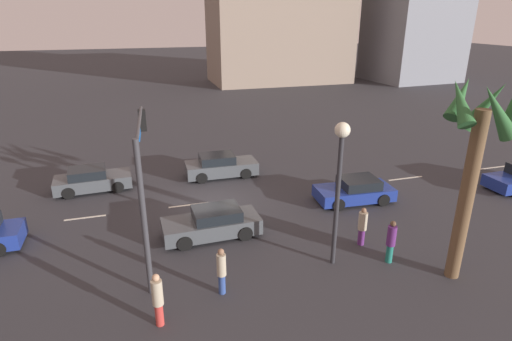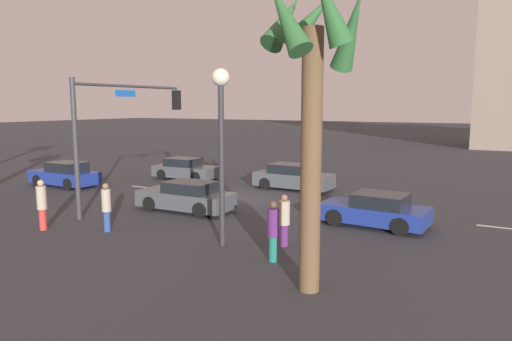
{
  "view_description": "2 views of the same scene",
  "coord_description": "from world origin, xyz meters",
  "px_view_note": "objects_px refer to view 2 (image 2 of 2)",
  "views": [
    {
      "loc": [
        3.43,
        19.44,
        9.17
      ],
      "look_at": [
        -1.99,
        1.26,
        2.01
      ],
      "focal_mm": 29.08,
      "sensor_mm": 36.0,
      "label": 1
    },
    {
      "loc": [
        -11.48,
        19.06,
        4.53
      ],
      "look_at": [
        -1.83,
        1.71,
        1.72
      ],
      "focal_mm": 32.33,
      "sensor_mm": 36.0,
      "label": 2
    }
  ],
  "objects_px": {
    "streetlamp": "(221,122)",
    "pedestrian_0": "(284,219)",
    "car_0": "(186,197)",
    "pedestrian_2": "(106,206)",
    "pedestrian_3": "(273,230)",
    "car_4": "(186,169)",
    "palm_tree_1": "(312,75)",
    "car_5": "(375,210)",
    "pedestrian_1": "(42,203)",
    "car_3": "(293,178)",
    "traffic_signal": "(120,120)",
    "car_2": "(65,175)"
  },
  "relations": [
    {
      "from": "streetlamp",
      "to": "pedestrian_0",
      "type": "xyz_separation_m",
      "value": [
        -1.78,
        -0.93,
        -3.13
      ]
    },
    {
      "from": "car_0",
      "to": "car_3",
      "type": "distance_m",
      "value": 7.23
    },
    {
      "from": "traffic_signal",
      "to": "pedestrian_0",
      "type": "distance_m",
      "value": 9.22
    },
    {
      "from": "pedestrian_1",
      "to": "pedestrian_3",
      "type": "height_order",
      "value": "pedestrian_1"
    },
    {
      "from": "pedestrian_0",
      "to": "palm_tree_1",
      "type": "distance_m",
      "value": 5.65
    },
    {
      "from": "palm_tree_1",
      "to": "car_0",
      "type": "bearing_deg",
      "value": -34.51
    },
    {
      "from": "pedestrian_3",
      "to": "palm_tree_1",
      "type": "xyz_separation_m",
      "value": [
        -1.73,
        1.46,
        4.27
      ]
    },
    {
      "from": "car_5",
      "to": "palm_tree_1",
      "type": "height_order",
      "value": "palm_tree_1"
    },
    {
      "from": "car_4",
      "to": "palm_tree_1",
      "type": "distance_m",
      "value": 18.84
    },
    {
      "from": "car_3",
      "to": "pedestrian_1",
      "type": "distance_m",
      "value": 12.88
    },
    {
      "from": "car_4",
      "to": "pedestrian_2",
      "type": "relative_size",
      "value": 2.31
    },
    {
      "from": "traffic_signal",
      "to": "pedestrian_0",
      "type": "height_order",
      "value": "traffic_signal"
    },
    {
      "from": "car_4",
      "to": "traffic_signal",
      "type": "xyz_separation_m",
      "value": [
        -2.7,
        7.98,
        3.29
      ]
    },
    {
      "from": "car_0",
      "to": "traffic_signal",
      "type": "xyz_separation_m",
      "value": [
        2.7,
        1.05,
        3.29
      ]
    },
    {
      "from": "pedestrian_3",
      "to": "car_4",
      "type": "bearing_deg",
      "value": -43.2
    },
    {
      "from": "car_0",
      "to": "pedestrian_3",
      "type": "height_order",
      "value": "pedestrian_3"
    },
    {
      "from": "car_5",
      "to": "pedestrian_0",
      "type": "bearing_deg",
      "value": 64.33
    },
    {
      "from": "car_4",
      "to": "pedestrian_1",
      "type": "relative_size",
      "value": 2.21
    },
    {
      "from": "streetlamp",
      "to": "palm_tree_1",
      "type": "relative_size",
      "value": 0.76
    },
    {
      "from": "car_4",
      "to": "pedestrian_0",
      "type": "height_order",
      "value": "pedestrian_0"
    },
    {
      "from": "car_4",
      "to": "palm_tree_1",
      "type": "height_order",
      "value": "palm_tree_1"
    },
    {
      "from": "car_5",
      "to": "pedestrian_2",
      "type": "bearing_deg",
      "value": 33.81
    },
    {
      "from": "pedestrian_0",
      "to": "pedestrian_1",
      "type": "relative_size",
      "value": 0.92
    },
    {
      "from": "car_4",
      "to": "streetlamp",
      "type": "height_order",
      "value": "streetlamp"
    },
    {
      "from": "car_4",
      "to": "pedestrian_3",
      "type": "height_order",
      "value": "pedestrian_3"
    },
    {
      "from": "car_3",
      "to": "palm_tree_1",
      "type": "distance_m",
      "value": 14.64
    },
    {
      "from": "car_0",
      "to": "car_2",
      "type": "relative_size",
      "value": 1.02
    },
    {
      "from": "streetlamp",
      "to": "pedestrian_3",
      "type": "distance_m",
      "value": 3.79
    },
    {
      "from": "pedestrian_2",
      "to": "palm_tree_1",
      "type": "xyz_separation_m",
      "value": [
        -8.44,
        1.42,
        4.28
      ]
    },
    {
      "from": "car_0",
      "to": "pedestrian_3",
      "type": "distance_m",
      "value": 7.45
    },
    {
      "from": "palm_tree_1",
      "to": "car_3",
      "type": "bearing_deg",
      "value": -63.81
    },
    {
      "from": "pedestrian_0",
      "to": "pedestrian_3",
      "type": "distance_m",
      "value": 1.55
    },
    {
      "from": "palm_tree_1",
      "to": "pedestrian_1",
      "type": "bearing_deg",
      "value": -2.3
    },
    {
      "from": "car_0",
      "to": "pedestrian_2",
      "type": "xyz_separation_m",
      "value": [
        0.46,
        4.07,
        0.34
      ]
    },
    {
      "from": "pedestrian_0",
      "to": "pedestrian_2",
      "type": "xyz_separation_m",
      "value": [
        6.35,
        1.54,
        0.05
      ]
    },
    {
      "from": "car_2",
      "to": "traffic_signal",
      "type": "distance_m",
      "value": 8.31
    },
    {
      "from": "car_5",
      "to": "streetlamp",
      "type": "distance_m",
      "value": 7.04
    },
    {
      "from": "car_2",
      "to": "streetlamp",
      "type": "height_order",
      "value": "streetlamp"
    },
    {
      "from": "traffic_signal",
      "to": "pedestrian_1",
      "type": "bearing_deg",
      "value": 90.44
    },
    {
      "from": "car_5",
      "to": "pedestrian_1",
      "type": "relative_size",
      "value": 2.18
    },
    {
      "from": "car_2",
      "to": "car_5",
      "type": "height_order",
      "value": "car_2"
    },
    {
      "from": "streetlamp",
      "to": "pedestrian_0",
      "type": "distance_m",
      "value": 3.71
    },
    {
      "from": "traffic_signal",
      "to": "streetlamp",
      "type": "distance_m",
      "value": 7.22
    },
    {
      "from": "car_2",
      "to": "car_5",
      "type": "relative_size",
      "value": 1.03
    },
    {
      "from": "traffic_signal",
      "to": "car_0",
      "type": "bearing_deg",
      "value": -158.74
    },
    {
      "from": "pedestrian_1",
      "to": "car_3",
      "type": "bearing_deg",
      "value": -110.57
    },
    {
      "from": "car_0",
      "to": "pedestrian_2",
      "type": "relative_size",
      "value": 2.4
    },
    {
      "from": "car_3",
      "to": "car_4",
      "type": "relative_size",
      "value": 1.04
    },
    {
      "from": "car_3",
      "to": "streetlamp",
      "type": "distance_m",
      "value": 11.2
    },
    {
      "from": "traffic_signal",
      "to": "pedestrian_3",
      "type": "xyz_separation_m",
      "value": [
        -8.96,
        2.98,
        -2.95
      ]
    }
  ]
}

